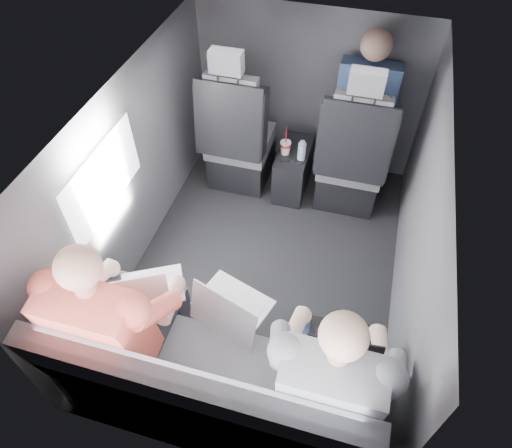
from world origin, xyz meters
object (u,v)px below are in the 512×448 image
(water_bottle, at_px, (302,151))
(passenger_rear_left, at_px, (120,317))
(center_console, at_px, (293,170))
(laptop_white, at_px, (147,290))
(front_seat_left, at_px, (238,144))
(laptop_black, at_px, (343,348))
(soda_cup, at_px, (285,147))
(rear_bench, at_px, (213,389))
(passenger_rear_right, at_px, (331,373))
(passenger_front_right, at_px, (364,104))
(laptop_silver, at_px, (230,307))
(front_seat_right, at_px, (351,163))

(water_bottle, distance_m, passenger_rear_left, 1.85)
(center_console, height_order, laptop_white, laptop_white)
(front_seat_left, xyz_separation_m, laptop_black, (1.05, -1.66, 0.23))
(front_seat_left, height_order, soda_cup, front_seat_left)
(rear_bench, relative_size, laptop_black, 4.44)
(soda_cup, height_order, laptop_white, laptop_white)
(front_seat_left, xyz_separation_m, passenger_rear_right, (1.01, -1.81, 0.24))
(front_seat_left, bearing_deg, center_console, 5.07)
(laptop_white, bearing_deg, laptop_black, -2.64)
(rear_bench, bearing_deg, laptop_black, 21.86)
(laptop_white, distance_m, passenger_front_right, 2.08)
(soda_cup, relative_size, passenger_rear_left, 0.20)
(laptop_silver, bearing_deg, laptop_black, -6.28)
(front_seat_right, relative_size, passenger_rear_right, 1.00)
(laptop_silver, xyz_separation_m, laptop_black, (0.59, -0.07, -0.00))
(front_seat_left, relative_size, front_seat_right, 1.00)
(water_bottle, xyz_separation_m, laptop_black, (0.53, -1.60, 0.15))
(center_console, relative_size, passenger_rear_left, 0.37)
(laptop_white, bearing_deg, passenger_rear_right, -10.88)
(front_seat_right, relative_size, laptop_white, 2.86)
(front_seat_left, relative_size, soda_cup, 5.00)
(soda_cup, height_order, passenger_rear_right, passenger_rear_right)
(water_bottle, bearing_deg, front_seat_left, 173.78)
(water_bottle, bearing_deg, front_seat_right, 8.59)
(front_seat_right, xyz_separation_m, laptop_white, (-0.90, -1.61, 0.23))
(front_seat_right, height_order, laptop_white, front_seat_right)
(laptop_white, bearing_deg, soda_cup, 76.30)
(laptop_silver, height_order, passenger_rear_left, passenger_rear_left)
(front_seat_right, xyz_separation_m, passenger_rear_right, (0.11, -1.81, 0.24))
(rear_bench, distance_m, laptop_black, 0.72)
(water_bottle, bearing_deg, soda_cup, 166.63)
(center_console, relative_size, passenger_front_right, 0.54)
(passenger_rear_right, bearing_deg, passenger_front_right, 92.92)
(front_seat_left, height_order, laptop_silver, front_seat_left)
(passenger_rear_left, relative_size, passenger_rear_right, 1.02)
(water_bottle, bearing_deg, laptop_silver, -92.45)
(laptop_silver, relative_size, passenger_rear_right, 0.35)
(front_seat_right, bearing_deg, rear_bench, -103.31)
(laptop_white, xyz_separation_m, passenger_front_right, (0.90, 1.87, 0.13))
(laptop_white, height_order, laptop_silver, laptop_silver)
(passenger_rear_right, bearing_deg, rear_bench, -170.47)
(front_seat_left, height_order, passenger_rear_right, passenger_rear_right)
(front_seat_right, distance_m, water_bottle, 0.39)
(front_seat_right, relative_size, soda_cup, 5.00)
(center_console, height_order, passenger_front_right, passenger_front_right)
(water_bottle, xyz_separation_m, passenger_front_right, (0.38, 0.31, 0.28))
(passenger_rear_left, bearing_deg, center_console, 74.87)
(rear_bench, bearing_deg, passenger_rear_right, 9.53)
(front_seat_left, xyz_separation_m, laptop_white, (0.00, -1.61, 0.23))
(soda_cup, height_order, laptop_black, laptop_black)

